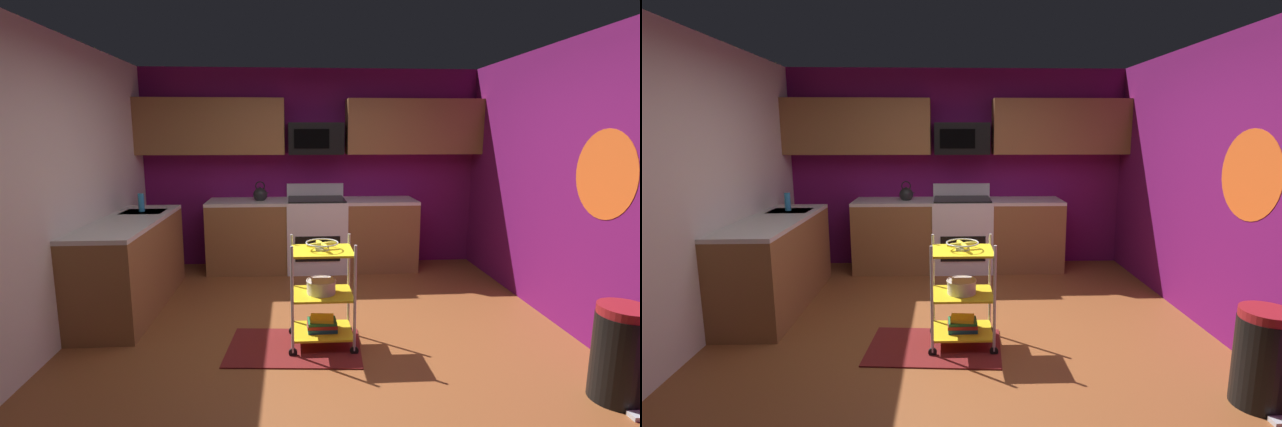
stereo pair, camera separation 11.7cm
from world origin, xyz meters
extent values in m
cube|color=brown|center=(0.00, 0.00, -0.02)|extent=(4.40, 4.80, 0.04)
cube|color=#6B1156|center=(0.00, 2.43, 1.30)|extent=(4.52, 0.06, 2.60)
cube|color=silver|center=(-2.23, 0.00, 1.30)|extent=(0.06, 4.80, 2.60)
cube|color=#6B1156|center=(2.23, 0.00, 1.30)|extent=(0.06, 4.80, 2.60)
cylinder|color=#E5591E|center=(2.20, -0.26, 1.45)|extent=(0.00, 0.72, 0.72)
cube|color=brown|center=(0.00, 2.10, 0.44)|extent=(2.68, 0.60, 0.88)
cube|color=silver|center=(0.00, 2.10, 0.90)|extent=(2.68, 0.60, 0.04)
cube|color=brown|center=(-1.90, 0.89, 0.44)|extent=(0.60, 1.83, 0.88)
cube|color=silver|center=(-1.90, 0.89, 0.90)|extent=(0.60, 1.83, 0.04)
cube|color=#B7BABC|center=(-1.90, 1.35, 0.84)|extent=(0.44, 0.36, 0.16)
cube|color=white|center=(0.05, 2.10, 0.46)|extent=(0.76, 0.64, 0.92)
cube|color=black|center=(0.05, 1.78, 0.35)|extent=(0.56, 0.01, 0.32)
cube|color=white|center=(0.05, 2.39, 1.01)|extent=(0.76, 0.06, 0.18)
cube|color=black|center=(0.05, 2.10, 0.93)|extent=(0.72, 0.60, 0.02)
cube|color=brown|center=(-1.28, 2.23, 1.85)|extent=(1.85, 0.33, 0.70)
cube|color=brown|center=(1.32, 2.23, 1.85)|extent=(1.75, 0.33, 0.70)
cube|color=black|center=(0.05, 2.21, 1.70)|extent=(0.70, 0.38, 0.40)
cube|color=black|center=(-0.01, 2.02, 1.70)|extent=(0.44, 0.01, 0.24)
cylinder|color=silver|center=(-0.27, -0.28, 0.47)|extent=(0.02, 0.02, 0.88)
cylinder|color=black|center=(-0.27, -0.28, 0.04)|extent=(0.07, 0.02, 0.07)
cylinder|color=silver|center=(0.22, -0.28, 0.47)|extent=(0.02, 0.02, 0.88)
cylinder|color=black|center=(0.22, -0.28, 0.04)|extent=(0.07, 0.02, 0.07)
cylinder|color=silver|center=(-0.27, 0.12, 0.47)|extent=(0.02, 0.02, 0.88)
cylinder|color=black|center=(-0.27, 0.12, 0.04)|extent=(0.07, 0.02, 0.07)
cylinder|color=silver|center=(0.22, 0.12, 0.47)|extent=(0.02, 0.02, 0.88)
cylinder|color=black|center=(0.22, 0.12, 0.04)|extent=(0.07, 0.02, 0.07)
cube|color=yellow|center=(-0.02, -0.08, 0.12)|extent=(0.50, 0.40, 0.02)
cube|color=yellow|center=(-0.02, -0.08, 0.45)|extent=(0.50, 0.40, 0.02)
cube|color=yellow|center=(-0.02, -0.08, 0.82)|extent=(0.50, 0.40, 0.02)
torus|color=silver|center=(-0.02, -0.08, 0.89)|extent=(0.27, 0.27, 0.01)
cylinder|color=silver|center=(-0.02, -0.08, 0.84)|extent=(0.12, 0.12, 0.02)
ellipsoid|color=yellow|center=(0.02, -0.07, 0.87)|extent=(0.17, 0.09, 0.04)
ellipsoid|color=yellow|center=(-0.04, -0.03, 0.87)|extent=(0.09, 0.17, 0.04)
ellipsoid|color=yellow|center=(-0.07, -0.09, 0.87)|extent=(0.17, 0.09, 0.04)
ellipsoid|color=yellow|center=(-0.01, -0.13, 0.87)|extent=(0.09, 0.17, 0.04)
cylinder|color=silver|center=(-0.03, -0.08, 0.51)|extent=(0.24, 0.24, 0.11)
torus|color=silver|center=(-0.03, -0.08, 0.57)|extent=(0.25, 0.25, 0.01)
cube|color=#1E4C8C|center=(-0.02, -0.08, 0.15)|extent=(0.25, 0.19, 0.04)
cube|color=#B22626|center=(-0.02, -0.08, 0.18)|extent=(0.25, 0.18, 0.03)
cube|color=#26723F|center=(-0.02, -0.08, 0.21)|extent=(0.24, 0.17, 0.03)
cube|color=gold|center=(-0.02, -0.08, 0.23)|extent=(0.21, 0.17, 0.03)
sphere|color=black|center=(-0.67, 2.10, 0.99)|extent=(0.18, 0.18, 0.18)
sphere|color=black|center=(-0.67, 2.10, 1.08)|extent=(0.03, 0.03, 0.03)
cone|color=black|center=(-0.59, 2.10, 1.01)|extent=(0.09, 0.04, 0.06)
torus|color=black|center=(-0.67, 2.10, 1.10)|extent=(0.12, 0.01, 0.12)
cylinder|color=#2D8CBF|center=(-1.92, 1.35, 1.02)|extent=(0.06, 0.06, 0.20)
cylinder|color=black|center=(1.90, -1.01, 0.30)|extent=(0.34, 0.34, 0.60)
cylinder|color=maroon|center=(1.90, -1.01, 0.63)|extent=(0.33, 0.33, 0.06)
cube|color=#B2B2B7|center=(1.90, -1.22, 0.01)|extent=(0.10, 0.08, 0.03)
cube|color=maroon|center=(-0.26, -0.13, 0.01)|extent=(1.15, 0.78, 0.01)
camera|label=1|loc=(-0.27, -3.66, 1.78)|focal=25.34mm
camera|label=2|loc=(-0.15, -3.66, 1.78)|focal=25.34mm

